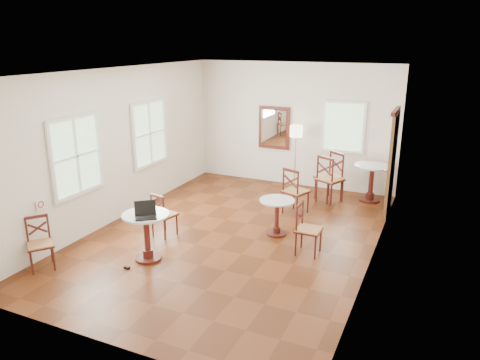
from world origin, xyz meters
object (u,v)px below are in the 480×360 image
Objects in this scene: mouse at (146,213)px; chair_back_b at (330,177)px; cafe_table_back at (371,179)px; navy_mug at (146,211)px; cafe_table_mid at (277,213)px; chair_near_a at (163,215)px; laptop at (146,213)px; chair_mid_a at (295,191)px; power_adapter at (127,268)px; chair_near_b at (40,243)px; floor_lamp at (296,135)px; water_glass at (140,210)px; chair_back_a at (329,179)px; chair_mid_b at (307,229)px; cafe_table_near at (147,231)px.

chair_back_b is at bearing 63.15° from mouse.
cafe_table_back is 5.32m from navy_mug.
chair_back_b is 9.18× the size of navy_mug.
chair_near_a reaches higher than cafe_table_mid.
laptop is 0.12m from navy_mug.
power_adapter is at bearing 84.03° from chair_mid_a.
chair_near_b is 6.12m from floor_lamp.
chair_near_a is 1.07m from navy_mug.
floor_lamp is 15.54× the size of water_glass.
cafe_table_back is at bearing 58.33° from power_adapter.
chair_mid_a is 10.81× the size of power_adapter.
chair_back_a is at bearing -46.69° from chair_back_b.
chair_mid_b is 2.81m from water_glass.
chair_back_a is (2.34, 3.07, 0.12)m from chair_near_a.
cafe_table_mid is 7.50× the size of mouse.
navy_mug is (-1.56, -3.01, 0.36)m from chair_mid_a.
chair_mid_a is 1.87m from chair_mid_b.
mouse is (-1.05, -4.60, -0.50)m from floor_lamp.
chair_back_b is (0.45, 1.16, 0.05)m from chair_mid_a.
cafe_table_back is 0.54× the size of floor_lamp.
chair_mid_b is at bearing 28.19° from mouse.
chair_back_a reaches higher than chair_mid_b.
chair_back_a is 0.69× the size of floor_lamp.
power_adapter is (-0.12, -0.42, -0.81)m from mouse.
chair_back_a is at bearing 62.91° from cafe_table_near.
cafe_table_near is 4.79m from floor_lamp.
cafe_table_near is at bearing 119.29° from chair_mid_b.
chair_mid_a is 1.87m from floor_lamp.
water_glass reaches higher than mouse.
water_glass is (-0.20, 0.12, -0.01)m from laptop.
chair_back_b is at bearing 62.75° from water_glass.
chair_near_a is 9.10× the size of mouse.
cafe_table_mid is 2.47m from navy_mug.
chair_near_a is at bearing 71.50° from laptop.
chair_near_b is at bearing -113.59° from floor_lamp.
floor_lamp is (-1.83, 0.15, 0.80)m from cafe_table_back.
mouse is at bearing -81.45° from chair_back_b.
chair_mid_b is at bearing -99.92° from cafe_table_back.
laptop reaches higher than mouse.
navy_mug is (-1.59, -1.84, 0.43)m from cafe_table_mid.
chair_back_a reaches higher than cafe_table_near.
chair_back_b is 4.64m from navy_mug.
cafe_table_near is 0.82× the size of chair_mid_a.
mouse is at bearing 120.12° from chair_near_a.
mouse is (-1.60, -1.83, 0.40)m from cafe_table_mid.
mouse is 0.77× the size of navy_mug.
cafe_table_back is 0.77× the size of chair_back_b.
chair_back_b is 11.86× the size of mouse.
laptop is 4.37× the size of water_glass.
floor_lamp is 5.32m from power_adapter.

